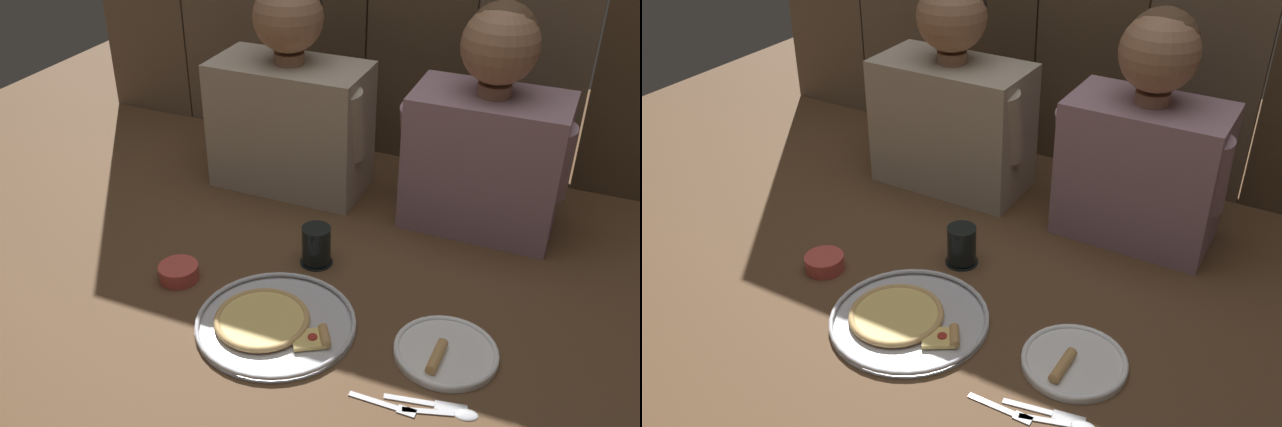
% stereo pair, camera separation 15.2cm
% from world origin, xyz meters
% --- Properties ---
extents(ground_plane, '(3.20, 3.20, 0.00)m').
position_xyz_m(ground_plane, '(0.00, 0.00, 0.00)').
color(ground_plane, brown).
extents(pizza_tray, '(0.34, 0.34, 0.03)m').
position_xyz_m(pizza_tray, '(-0.04, -0.09, 0.01)').
color(pizza_tray, silver).
rests_on(pizza_tray, ground).
extents(dinner_plate, '(0.21, 0.21, 0.03)m').
position_xyz_m(dinner_plate, '(0.32, -0.03, 0.01)').
color(dinner_plate, white).
rests_on(dinner_plate, ground).
extents(drinking_glass, '(0.08, 0.08, 0.10)m').
position_xyz_m(drinking_glass, '(-0.04, 0.16, 0.05)').
color(drinking_glass, black).
rests_on(drinking_glass, ground).
extents(dipping_bowl, '(0.09, 0.09, 0.04)m').
position_xyz_m(dipping_bowl, '(-0.31, -0.03, 0.02)').
color(dipping_bowl, '#CC4C42').
rests_on(dipping_bowl, ground).
extents(table_fork, '(0.13, 0.02, 0.01)m').
position_xyz_m(table_fork, '(0.26, -0.21, 0.00)').
color(table_fork, silver).
rests_on(table_fork, ground).
extents(table_knife, '(0.16, 0.05, 0.01)m').
position_xyz_m(table_knife, '(0.32, -0.17, 0.00)').
color(table_knife, silver).
rests_on(table_knife, ground).
extents(table_spoon, '(0.14, 0.06, 0.01)m').
position_xyz_m(table_spoon, '(0.38, -0.18, 0.00)').
color(table_spoon, silver).
rests_on(table_spoon, ground).
extents(diner_left, '(0.46, 0.22, 0.58)m').
position_xyz_m(diner_left, '(-0.27, 0.49, 0.26)').
color(diner_left, '#B2A38E').
rests_on(diner_left, ground).
extents(diner_right, '(0.41, 0.22, 0.57)m').
position_xyz_m(diner_right, '(0.27, 0.49, 0.26)').
color(diner_right, gray).
rests_on(diner_right, ground).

